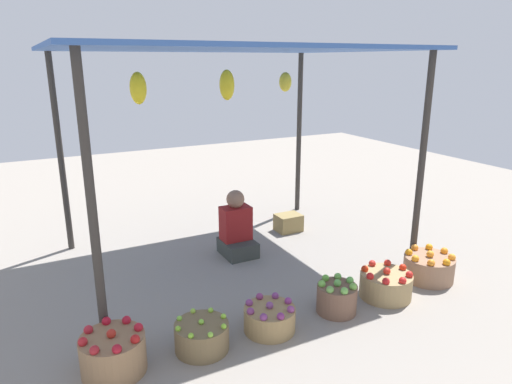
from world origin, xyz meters
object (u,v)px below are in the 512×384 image
Objects in this scene: vendor_person at (237,230)px; basket_red_apples at (113,353)px; basket_limes at (202,336)px; basket_purple_onions at (270,318)px; basket_red_tomatoes at (386,284)px; wooden_crate_near_vendor at (288,223)px; basket_oranges at (429,267)px; basket_green_apples at (337,298)px.

basket_red_apples is (-1.71, -1.50, -0.15)m from vendor_person.
basket_limes is 0.98× the size of basket_purple_onions.
basket_limes is 1.89m from basket_red_tomatoes.
basket_limes is at bearing 178.99° from basket_red_tomatoes.
basket_purple_onions reaches higher than wooden_crate_near_vendor.
basket_purple_onions is (0.61, -0.02, -0.00)m from basket_limes.
basket_red_apples is 2.56m from basket_red_tomatoes.
vendor_person is 1.57× the size of basket_red_tomatoes.
basket_oranges reaches higher than basket_red_tomatoes.
basket_oranges is (1.25, 0.08, -0.01)m from basket_green_apples.
basket_green_apples is (0.69, -0.02, 0.03)m from basket_purple_onions.
basket_limes is 0.85× the size of basket_oranges.
vendor_person reaches higher than basket_red_tomatoes.
vendor_person reaches higher than basket_red_apples.
wooden_crate_near_vendor is (0.69, 1.96, -0.03)m from basket_green_apples.
basket_oranges is (2.54, 0.04, 0.02)m from basket_limes.
vendor_person is at bearing 56.21° from basket_limes.
basket_red_tomatoes is at bearing -0.77° from basket_purple_onions.
vendor_person is 1.53× the size of basket_oranges.
basket_green_apples is at bearing -176.49° from basket_oranges.
vendor_person is 1.64m from basket_purple_onions.
basket_oranges is at bearing 0.83° from basket_limes.
vendor_person is 1.80× the size of basket_limes.
vendor_person is 2.14× the size of basket_green_apples.
basket_oranges is at bearing 1.57° from basket_purple_onions.
basket_red_apples is at bearing 178.20° from basket_red_tomatoes.
wooden_crate_near_vendor is at bearing 70.71° from basket_green_apples.
basket_red_tomatoes reaches higher than basket_limes.
basket_limes is at bearing -123.79° from vendor_person.
basket_purple_onions is 0.69m from basket_green_apples.
basket_purple_onions is at bearing -105.39° from vendor_person.
basket_green_apples is at bearing -1.96° from basket_purple_onions.
basket_red_tomatoes is (0.85, -1.59, -0.17)m from vendor_person.
basket_red_tomatoes reaches higher than basket_purple_onions.
basket_limes is 2.76m from wooden_crate_near_vendor.
basket_purple_onions is 1.94m from basket_oranges.
vendor_person is 2.28m from basket_red_apples.
basket_green_apples reaches higher than basket_red_tomatoes.
basket_green_apples is at bearing -2.52° from basket_red_apples.
basket_red_apples is 0.93× the size of basket_oranges.
wooden_crate_near_vendor is at bearing 54.67° from basket_purple_onions.
basket_purple_onions is at bearing 178.04° from basket_green_apples.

